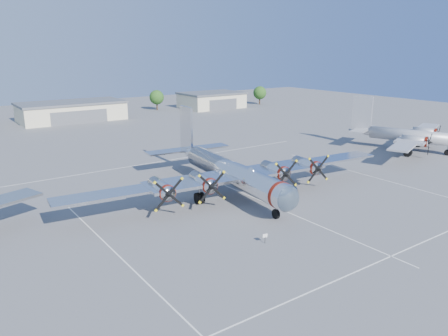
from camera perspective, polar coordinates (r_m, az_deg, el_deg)
ground at (r=60.76m, az=3.64°, el=-3.79°), size 260.00×260.00×0.00m
parking_lines at (r=59.48m, az=4.70°, el=-4.23°), size 60.00×50.08×0.01m
hangar_center at (r=132.71m, az=-19.28°, el=7.04°), size 28.60×14.60×5.40m
hangar_east at (r=152.95m, az=-1.63°, el=8.87°), size 20.60×14.60×5.40m
tree_east at (r=149.00m, az=-8.79°, el=9.11°), size 4.80×4.80×6.64m
tree_far_east at (r=163.16m, az=4.70°, el=9.76°), size 4.80×4.80×6.64m
main_bomber_b29 at (r=62.45m, az=0.63°, el=-3.22°), size 51.66×38.00×10.73m
twin_engine_east at (r=95.47m, az=22.67°, el=2.11°), size 38.98×33.68×10.38m
info_placard at (r=46.68m, az=5.39°, el=-8.92°), size 0.55×0.15×1.06m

